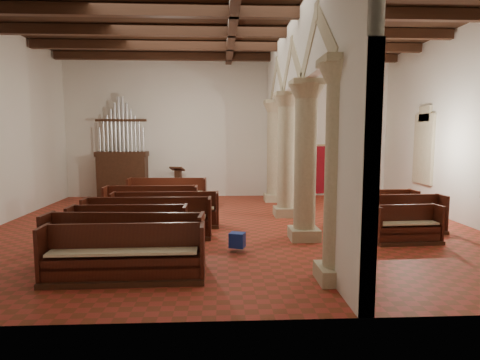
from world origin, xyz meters
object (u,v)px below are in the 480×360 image
at_px(lectern, 178,185).
at_px(nave_pew_0, 124,263).
at_px(aisle_pew_0, 407,230).
at_px(pipe_organ, 123,166).
at_px(processional_banner, 366,180).

xyz_separation_m(lectern, nave_pew_0, (0.02, -9.78, -0.22)).
bearing_deg(nave_pew_0, aisle_pew_0, 18.82).
distance_m(pipe_organ, nave_pew_0, 10.12).
distance_m(pipe_organ, processional_banner, 10.42).
distance_m(lectern, nave_pew_0, 9.79).
relative_size(pipe_organ, processional_banner, 2.07).
distance_m(lectern, processional_banner, 8.08).
bearing_deg(nave_pew_0, pipe_organ, 102.40).
relative_size(pipe_organ, aisle_pew_0, 2.59).
distance_m(pipe_organ, lectern, 2.46).
bearing_deg(aisle_pew_0, pipe_organ, 136.82).
bearing_deg(processional_banner, nave_pew_0, -138.20).
height_order(processional_banner, aisle_pew_0, processional_banner).
distance_m(pipe_organ, aisle_pew_0, 11.59).
height_order(pipe_organ, processional_banner, pipe_organ).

